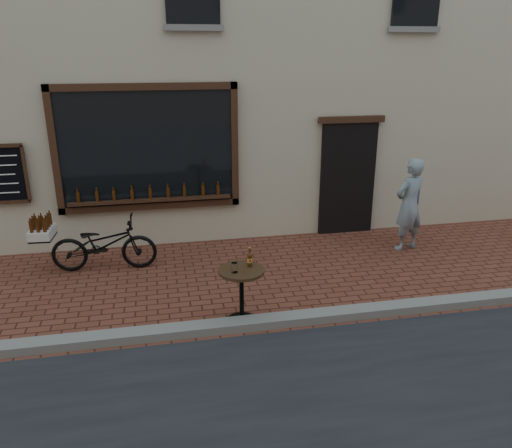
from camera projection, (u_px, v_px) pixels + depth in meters
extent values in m
plane|color=#5E2C1E|center=(303.00, 330.00, 6.60)|extent=(90.00, 90.00, 0.00)
cube|color=slate|center=(299.00, 318.00, 6.77)|extent=(90.00, 0.25, 0.12)
cube|color=black|center=(147.00, 148.00, 8.82)|extent=(3.00, 0.06, 2.00)
cube|color=black|center=(143.00, 87.00, 8.45)|extent=(3.24, 0.10, 0.12)
cube|color=black|center=(152.00, 206.00, 9.16)|extent=(3.24, 0.10, 0.12)
cube|color=black|center=(54.00, 152.00, 8.51)|extent=(0.12, 0.10, 2.24)
cube|color=black|center=(235.00, 145.00, 9.10)|extent=(0.12, 0.10, 2.24)
cube|color=black|center=(151.00, 200.00, 9.07)|extent=(2.90, 0.16, 0.05)
cube|color=black|center=(347.00, 179.00, 9.79)|extent=(1.10, 0.10, 2.20)
cube|color=black|center=(352.00, 119.00, 9.38)|extent=(1.30, 0.10, 0.12)
cube|color=black|center=(5.00, 174.00, 8.48)|extent=(0.62, 0.04, 0.92)
cylinder|color=#3D1C07|center=(78.00, 197.00, 8.79)|extent=(0.06, 0.06, 0.19)
cylinder|color=#3D1C07|center=(97.00, 196.00, 8.85)|extent=(0.06, 0.06, 0.19)
cylinder|color=#3D1C07|center=(115.00, 195.00, 8.91)|extent=(0.06, 0.06, 0.19)
cylinder|color=#3D1C07|center=(133.00, 194.00, 8.97)|extent=(0.06, 0.06, 0.19)
cylinder|color=#3D1C07|center=(151.00, 193.00, 9.03)|extent=(0.06, 0.06, 0.19)
cylinder|color=#3D1C07|center=(168.00, 193.00, 9.09)|extent=(0.06, 0.06, 0.19)
cylinder|color=#3D1C07|center=(185.00, 192.00, 9.14)|extent=(0.06, 0.06, 0.19)
cylinder|color=#3D1C07|center=(202.00, 191.00, 9.20)|extent=(0.06, 0.06, 0.19)
cylinder|color=#3D1C07|center=(219.00, 190.00, 9.26)|extent=(0.06, 0.06, 0.19)
imported|color=black|center=(104.00, 244.00, 8.28)|extent=(1.75, 0.71, 0.90)
cube|color=black|center=(43.00, 237.00, 8.10)|extent=(0.37, 0.50, 0.03)
cube|color=beige|center=(42.00, 232.00, 8.08)|extent=(0.37, 0.52, 0.14)
cylinder|color=#3D1C07|center=(44.00, 226.00, 7.87)|extent=(0.06, 0.06, 0.19)
cylinder|color=#3D1C07|center=(38.00, 227.00, 7.85)|extent=(0.06, 0.06, 0.19)
cylinder|color=#3D1C07|center=(31.00, 227.00, 7.84)|extent=(0.06, 0.06, 0.19)
cylinder|color=#3D1C07|center=(46.00, 224.00, 7.98)|extent=(0.06, 0.06, 0.19)
cylinder|color=#3D1C07|center=(40.00, 224.00, 7.97)|extent=(0.06, 0.06, 0.19)
cylinder|color=#3D1C07|center=(33.00, 224.00, 7.95)|extent=(0.06, 0.06, 0.19)
cylinder|color=#3D1C07|center=(48.00, 221.00, 8.09)|extent=(0.06, 0.06, 0.19)
cylinder|color=#3D1C07|center=(42.00, 222.00, 8.08)|extent=(0.06, 0.06, 0.19)
cylinder|color=#3D1C07|center=(35.00, 222.00, 8.07)|extent=(0.06, 0.06, 0.19)
cylinder|color=#3D1C07|center=(50.00, 219.00, 8.20)|extent=(0.06, 0.06, 0.19)
cylinder|color=black|center=(242.00, 321.00, 6.78)|extent=(0.45, 0.45, 0.03)
cylinder|color=black|center=(242.00, 297.00, 6.66)|extent=(0.06, 0.06, 0.72)
cylinder|color=black|center=(241.00, 271.00, 6.53)|extent=(0.61, 0.61, 0.04)
cylinder|color=gold|center=(250.00, 260.00, 6.57)|extent=(0.06, 0.06, 0.06)
cylinder|color=white|center=(234.00, 268.00, 6.42)|extent=(0.08, 0.08, 0.13)
imported|color=gray|center=(409.00, 205.00, 9.01)|extent=(0.72, 0.59, 1.71)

